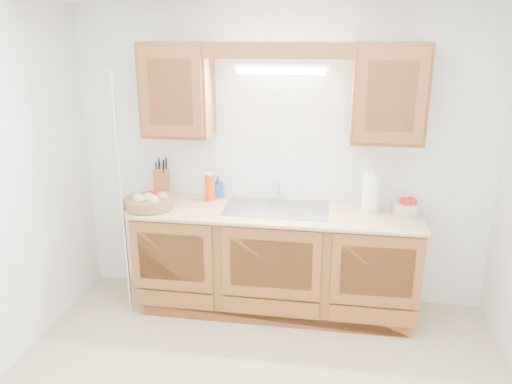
% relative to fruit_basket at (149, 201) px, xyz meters
% --- Properties ---
extents(room, '(3.52, 3.50, 2.50)m').
position_rel_fruit_basket_xyz_m(room, '(1.03, -1.08, 0.29)').
color(room, '#C7B490').
rests_on(room, ground).
extents(base_cabinets, '(2.20, 0.60, 0.86)m').
position_rel_fruit_basket_xyz_m(base_cabinets, '(1.03, 0.12, -0.52)').
color(base_cabinets, brown).
rests_on(base_cabinets, ground).
extents(countertop, '(2.30, 0.63, 0.04)m').
position_rel_fruit_basket_xyz_m(countertop, '(1.03, 0.11, -0.08)').
color(countertop, '#DBAF73').
rests_on(countertop, base_cabinets).
extents(upper_cabinet_left, '(0.55, 0.33, 0.75)m').
position_rel_fruit_basket_xyz_m(upper_cabinet_left, '(0.20, 0.26, 0.87)').
color(upper_cabinet_left, brown).
rests_on(upper_cabinet_left, room).
extents(upper_cabinet_right, '(0.55, 0.33, 0.75)m').
position_rel_fruit_basket_xyz_m(upper_cabinet_right, '(1.86, 0.26, 0.87)').
color(upper_cabinet_right, brown).
rests_on(upper_cabinet_right, room).
extents(valance, '(2.20, 0.05, 0.12)m').
position_rel_fruit_basket_xyz_m(valance, '(1.03, 0.11, 1.18)').
color(valance, brown).
rests_on(valance, room).
extents(fluorescent_fixture, '(0.76, 0.08, 0.08)m').
position_rel_fruit_basket_xyz_m(fluorescent_fixture, '(1.03, 0.34, 1.04)').
color(fluorescent_fixture, white).
rests_on(fluorescent_fixture, room).
extents(sink, '(0.84, 0.46, 0.36)m').
position_rel_fruit_basket_xyz_m(sink, '(1.03, 0.13, -0.13)').
color(sink, '#9E9EA3').
rests_on(sink, countertop).
extents(wire_shelf_pole, '(0.03, 0.03, 2.00)m').
position_rel_fruit_basket_xyz_m(wire_shelf_pole, '(-0.17, -0.14, 0.04)').
color(wire_shelf_pole, silver).
rests_on(wire_shelf_pole, ground).
extents(outlet_plate, '(0.08, 0.01, 0.12)m').
position_rel_fruit_basket_xyz_m(outlet_plate, '(1.98, 0.41, 0.19)').
color(outlet_plate, white).
rests_on(outlet_plate, room).
extents(fruit_basket, '(0.48, 0.48, 0.13)m').
position_rel_fruit_basket_xyz_m(fruit_basket, '(0.00, 0.00, 0.00)').
color(fruit_basket, olive).
rests_on(fruit_basket, countertop).
extents(knife_block, '(0.16, 0.22, 0.35)m').
position_rel_fruit_basket_xyz_m(knife_block, '(0.00, 0.31, 0.07)').
color(knife_block, brown).
rests_on(knife_block, countertop).
extents(orange_canister, '(0.10, 0.10, 0.24)m').
position_rel_fruit_basket_xyz_m(orange_canister, '(0.45, 0.26, 0.07)').
color(orange_canister, '#E5450C').
rests_on(orange_canister, countertop).
extents(soap_bottle, '(0.11, 0.11, 0.18)m').
position_rel_fruit_basket_xyz_m(soap_bottle, '(0.49, 0.36, 0.04)').
color(soap_bottle, '#214CA9').
rests_on(soap_bottle, countertop).
extents(sponge, '(0.12, 0.10, 0.02)m').
position_rel_fruit_basket_xyz_m(sponge, '(0.49, 0.36, -0.05)').
color(sponge, '#CC333F').
rests_on(sponge, countertop).
extents(paper_towel, '(0.17, 0.17, 0.36)m').
position_rel_fruit_basket_xyz_m(paper_towel, '(1.78, 0.21, 0.09)').
color(paper_towel, silver).
rests_on(paper_towel, countertop).
extents(apple_bowl, '(0.33, 0.33, 0.13)m').
position_rel_fruit_basket_xyz_m(apple_bowl, '(2.06, 0.19, 0.00)').
color(apple_bowl, silver).
rests_on(apple_bowl, countertop).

